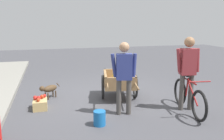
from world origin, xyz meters
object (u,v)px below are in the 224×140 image
bicycle (189,97)px  plastic_bucket (100,118)px  vendor_person (124,72)px  cyclist_person (188,67)px  apple_crate (40,103)px  dog (49,89)px  fruit_cart (119,82)px

bicycle → plastic_bucket: bearing=94.0°
vendor_person → cyclist_person: 1.49m
apple_crate → vendor_person: bearing=-114.9°
dog → vendor_person: bearing=-134.5°
cyclist_person → plastic_bucket: bearing=98.0°
vendor_person → cyclist_person: size_ratio=0.95×
dog → bicycle: bearing=-120.9°
plastic_bucket → dog: bearing=25.6°
fruit_cart → bicycle: 1.85m
vendor_person → plastic_bucket: (-0.42, 0.64, -0.81)m
vendor_person → cyclist_person: (-0.12, -1.48, 0.06)m
fruit_cart → bicycle: (-1.40, -1.21, -0.08)m
bicycle → apple_crate: size_ratio=3.75×
vendor_person → dog: (1.55, 1.58, -0.69)m
dog → plastic_bucket: dog is taller
bicycle → dog: 3.55m
cyclist_person → dog: 3.57m
fruit_cart → plastic_bucket: bearing=150.1°
vendor_person → apple_crate: vendor_person is taller
vendor_person → bicycle: (-0.27, -1.46, -0.61)m
apple_crate → cyclist_person: bearing=-106.3°
cyclist_person → apple_crate: (0.96, 3.29, -0.90)m
vendor_person → dog: vendor_person is taller
cyclist_person → plastic_bucket: 2.32m
cyclist_person → plastic_bucket: (-0.30, 2.12, -0.88)m
bicycle → dog: bearing=59.1°
bicycle → apple_crate: bearing=71.2°
plastic_bucket → apple_crate: apple_crate is taller
dog → fruit_cart: bearing=-103.2°
fruit_cart → bicycle: size_ratio=1.07×
vendor_person → plastic_bucket: vendor_person is taller
dog → plastic_bucket: bearing=-154.4°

